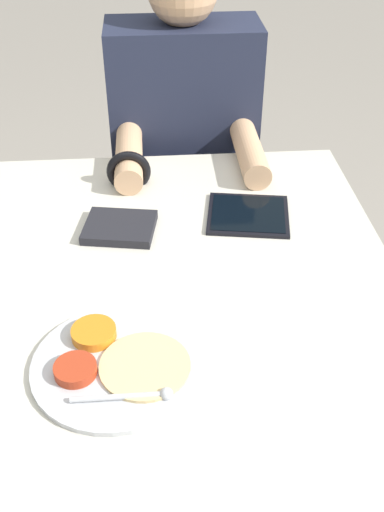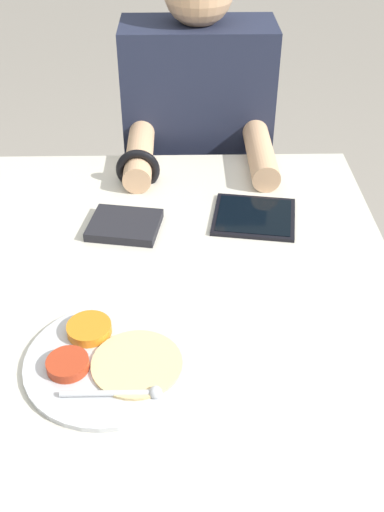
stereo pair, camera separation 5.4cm
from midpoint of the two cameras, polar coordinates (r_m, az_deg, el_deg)
ground_plane at (r=1.74m, az=-2.73°, el=-20.88°), size 12.00×12.00×0.00m
dining_table at (r=1.45m, az=-3.14°, el=-13.39°), size 0.95×1.07×0.72m
thali_tray at (r=1.04m, az=-8.91°, el=-10.01°), size 0.29×0.29×0.03m
red_notebook at (r=1.34m, az=-8.03°, el=2.65°), size 0.17×0.15×0.02m
tablet_device at (r=1.39m, az=4.26°, el=3.93°), size 0.21×0.20×0.01m
person_diner at (r=1.87m, az=-1.57°, el=7.50°), size 0.42×0.48×1.19m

